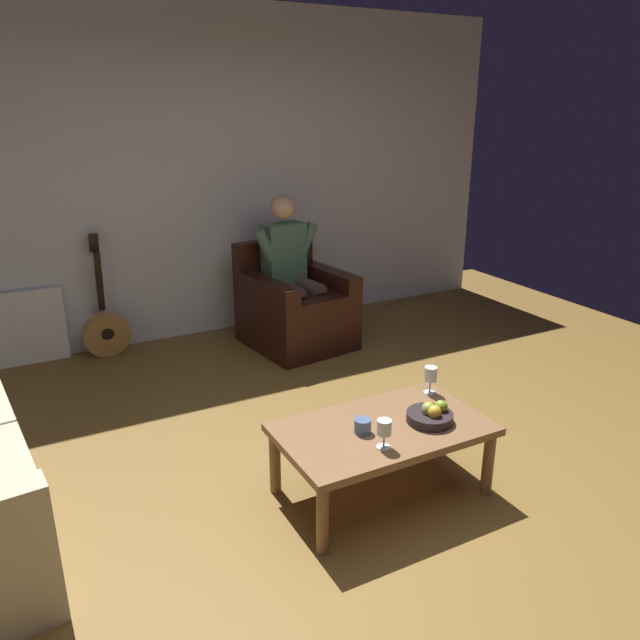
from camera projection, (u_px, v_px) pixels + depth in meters
name	position (u px, v px, depth m)	size (l,w,h in m)	color
ground_plane	(404.00, 505.00, 3.17)	(7.09, 7.09, 0.00)	brown
wall_back	(206.00, 176.00, 5.20)	(5.76, 0.06, 2.75)	silver
armchair	(295.00, 309.00, 5.21)	(0.85, 0.93, 0.86)	black
person_seated	(291.00, 266.00, 5.12)	(0.62, 0.58, 1.26)	#476D53
coffee_table	(382.00, 435.00, 3.16)	(1.08, 0.64, 0.40)	brown
guitar	(106.00, 330.00, 4.98)	(0.37, 0.21, 1.00)	#A97D3E
radiator	(22.00, 328.00, 4.80)	(0.65, 0.06, 0.60)	white
wine_glass_near	(431.00, 376.00, 3.46)	(0.07, 0.07, 0.16)	silver
wine_glass_far	(384.00, 429.00, 2.91)	(0.07, 0.07, 0.15)	silver
fruit_bowl	(431.00, 415.00, 3.17)	(0.24, 0.24, 0.11)	black
candle_jar	(363.00, 426.00, 3.07)	(0.09, 0.09, 0.07)	#4A6289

